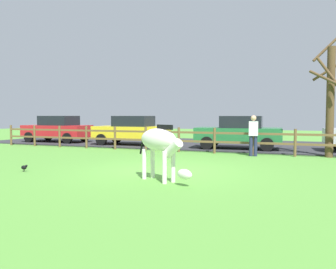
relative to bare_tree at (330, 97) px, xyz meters
The scene contains 10 objects.
ground_plane 7.53m from the bare_tree, 132.71° to the right, with size 60.00×60.00×0.00m, color #549338.
parking_asphalt 6.73m from the bare_tree, 140.24° to the left, with size 28.00×7.40×0.05m, color #2D2D33.
paddock_fence 5.57m from the bare_tree, behind, with size 21.24×0.11×1.10m.
bare_tree is the anchor object (origin of this frame).
zebra 8.18m from the bare_tree, 122.52° to the right, with size 1.77×1.13×1.41m.
crow_on_grass 11.23m from the bare_tree, 141.20° to the right, with size 0.21×0.10×0.20m.
parked_car_green 4.40m from the bare_tree, 155.11° to the left, with size 4.08×2.04×1.56m.
parked_car_red 14.84m from the bare_tree, behind, with size 4.03×1.94×1.56m.
parked_car_yellow 9.84m from the bare_tree, 168.78° to the left, with size 4.04×1.96×1.56m.
visitor_near_fence 3.22m from the bare_tree, 166.32° to the right, with size 0.38×0.26×1.64m.
Camera 1 is at (3.69, -9.31, 1.64)m, focal length 36.33 mm.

